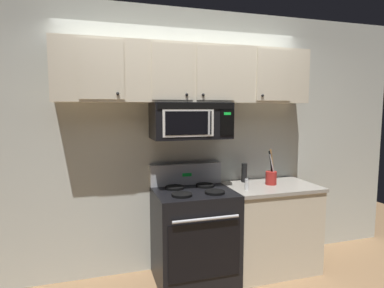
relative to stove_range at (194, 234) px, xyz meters
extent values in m
cube|color=silver|center=(0.00, 0.37, 0.88)|extent=(5.20, 0.10, 2.70)
cube|color=black|center=(0.00, 0.00, -0.02)|extent=(0.76, 0.64, 0.90)
cube|color=black|center=(0.00, -0.33, -0.03)|extent=(0.67, 0.01, 0.52)
cylinder|color=#B7BABF|center=(0.00, -0.36, 0.27)|extent=(0.61, 0.03, 0.03)
cube|color=#B7BABF|center=(0.00, 0.28, 0.54)|extent=(0.76, 0.07, 0.22)
cube|color=#19D83F|center=(0.00, 0.24, 0.54)|extent=(0.10, 0.00, 0.04)
cylinder|color=black|center=(-0.16, -0.14, 0.44)|extent=(0.19, 0.19, 0.02)
cylinder|color=black|center=(0.16, -0.14, 0.44)|extent=(0.19, 0.19, 0.02)
cylinder|color=black|center=(-0.16, 0.14, 0.44)|extent=(0.19, 0.19, 0.02)
cylinder|color=black|center=(0.16, 0.14, 0.44)|extent=(0.19, 0.19, 0.02)
cube|color=black|center=(0.00, 0.12, 1.11)|extent=(0.76, 0.39, 0.35)
cube|color=black|center=(0.00, -0.08, 1.25)|extent=(0.73, 0.01, 0.06)
cube|color=white|center=(-0.07, -0.08, 1.09)|extent=(0.49, 0.01, 0.25)
cube|color=black|center=(-0.08, -0.08, 1.09)|extent=(0.44, 0.01, 0.22)
cube|color=black|center=(0.30, -0.08, 1.09)|extent=(0.14, 0.01, 0.25)
cube|color=#19D83F|center=(0.30, -0.08, 1.18)|extent=(0.07, 0.00, 0.03)
cylinder|color=#B7BABF|center=(0.11, -0.10, 1.09)|extent=(0.02, 0.02, 0.23)
cube|color=beige|center=(0.00, 0.15, 1.56)|extent=(2.50, 0.33, 0.55)
cube|color=beige|center=(-0.83, -0.02, 1.56)|extent=(0.38, 0.01, 0.51)
sphere|color=black|center=(-0.70, -0.03, 1.35)|extent=(0.03, 0.03, 0.03)
cube|color=beige|center=(-0.21, -0.02, 1.56)|extent=(0.38, 0.01, 0.51)
sphere|color=black|center=(-0.08, -0.03, 1.35)|extent=(0.03, 0.03, 0.03)
cube|color=beige|center=(0.21, -0.02, 1.56)|extent=(0.38, 0.01, 0.51)
sphere|color=black|center=(0.08, -0.03, 1.35)|extent=(0.03, 0.03, 0.03)
cube|color=beige|center=(0.83, -0.02, 1.56)|extent=(0.38, 0.01, 0.51)
sphere|color=black|center=(0.70, -0.03, 1.35)|extent=(0.03, 0.03, 0.03)
cube|color=beige|center=(0.84, 0.01, -0.04)|extent=(0.90, 0.62, 0.86)
cube|color=#9E998E|center=(0.84, 0.01, 0.41)|extent=(0.93, 0.65, 0.03)
cylinder|color=red|center=(0.85, 0.02, 0.50)|extent=(0.11, 0.11, 0.14)
cylinder|color=black|center=(0.85, 0.02, 0.65)|extent=(0.06, 0.06, 0.28)
cylinder|color=silver|center=(0.85, 0.00, 0.63)|extent=(0.07, 0.02, 0.25)
cylinder|color=olive|center=(0.86, 0.03, 0.65)|extent=(0.04, 0.07, 0.30)
cylinder|color=black|center=(0.86, 0.03, 0.63)|extent=(0.04, 0.03, 0.25)
cylinder|color=white|center=(0.50, -0.12, 0.48)|extent=(0.04, 0.04, 0.09)
cylinder|color=#B7BABF|center=(0.50, -0.12, 0.53)|extent=(0.04, 0.04, 0.02)
cylinder|color=black|center=(0.63, 0.21, 0.53)|extent=(0.06, 0.06, 0.20)
camera|label=1|loc=(-0.90, -2.91, 1.22)|focal=30.14mm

